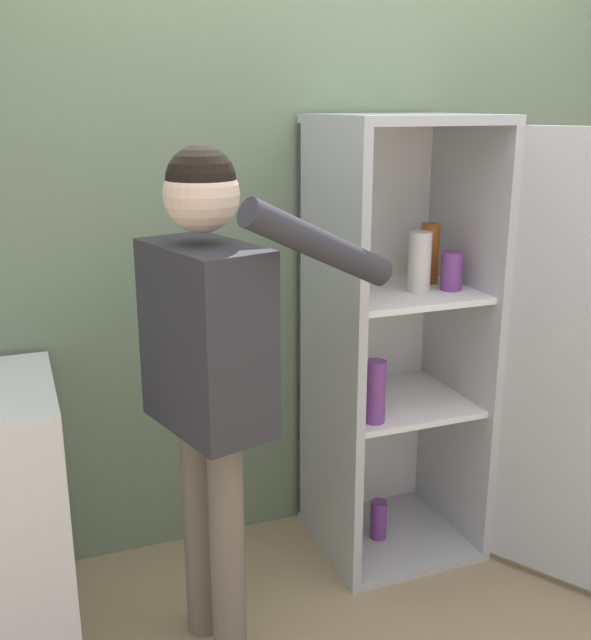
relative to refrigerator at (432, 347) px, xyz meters
The scene contains 3 objects.
wall_back 0.66m from the refrigerator, 126.88° to the left, with size 7.00×0.06×2.55m.
refrigerator is the anchor object (origin of this frame).
person 1.01m from the refrigerator, 164.25° to the right, with size 0.74×0.56×1.67m.
Camera 1 is at (-1.18, -1.83, 1.78)m, focal length 42.00 mm.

